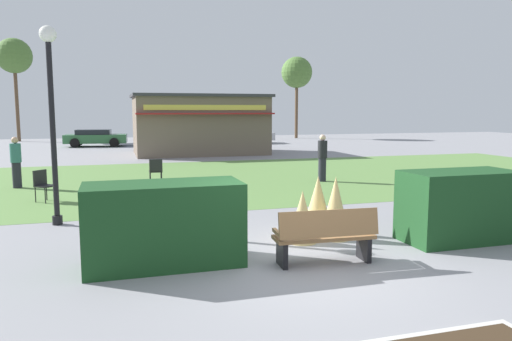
% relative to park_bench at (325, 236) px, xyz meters
% --- Properties ---
extents(ground_plane, '(80.00, 80.00, 0.00)m').
position_rel_park_bench_xyz_m(ground_plane, '(-0.49, -0.10, -0.48)').
color(ground_plane, gray).
extents(lawn_patch, '(36.00, 12.00, 0.01)m').
position_rel_park_bench_xyz_m(lawn_patch, '(-0.49, 10.56, -0.48)').
color(lawn_patch, '#5B8442').
rests_on(lawn_patch, ground_plane).
extents(park_bench, '(1.73, 0.62, 0.95)m').
position_rel_park_bench_xyz_m(park_bench, '(0.00, 0.00, 0.00)').
color(park_bench, olive).
rests_on(park_bench, ground_plane).
extents(hedge_left, '(2.55, 1.10, 1.38)m').
position_rel_park_bench_xyz_m(hedge_left, '(-2.56, 0.74, 0.21)').
color(hedge_left, '#19421E').
rests_on(hedge_left, ground_plane).
extents(hedge_right, '(2.25, 1.10, 1.38)m').
position_rel_park_bench_xyz_m(hedge_right, '(3.14, 0.61, 0.21)').
color(hedge_right, '#19421E').
rests_on(hedge_right, ground_plane).
extents(ornamental_grass_behind_left, '(0.67, 0.67, 1.19)m').
position_rel_park_bench_xyz_m(ornamental_grass_behind_left, '(0.75, 2.01, 0.12)').
color(ornamental_grass_behind_left, tan).
rests_on(ornamental_grass_behind_left, ground_plane).
extents(ornamental_grass_behind_right, '(0.57, 0.57, 1.02)m').
position_rel_park_bench_xyz_m(ornamental_grass_behind_right, '(0.14, 1.37, 0.03)').
color(ornamental_grass_behind_right, tan).
rests_on(ornamental_grass_behind_right, ground_plane).
extents(ornamental_grass_behind_center, '(0.62, 0.62, 1.25)m').
position_rel_park_bench_xyz_m(ornamental_grass_behind_center, '(0.87, 1.44, 0.15)').
color(ornamental_grass_behind_center, tan).
rests_on(ornamental_grass_behind_center, ground_plane).
extents(lamppost_mid, '(0.36, 0.36, 4.35)m').
position_rel_park_bench_xyz_m(lamppost_mid, '(-4.57, 4.31, 2.25)').
color(lamppost_mid, black).
rests_on(lamppost_mid, ground_plane).
extents(trash_bin, '(0.52, 0.52, 0.92)m').
position_rel_park_bench_xyz_m(trash_bin, '(2.72, 1.12, -0.02)').
color(trash_bin, '#2D4233').
rests_on(trash_bin, ground_plane).
extents(food_kiosk, '(7.74, 5.15, 3.45)m').
position_rel_park_bench_xyz_m(food_kiosk, '(1.64, 21.14, 1.25)').
color(food_kiosk, '#6B5B4C').
rests_on(food_kiosk, ground_plane).
extents(cafe_chair_west, '(0.62, 0.62, 0.89)m').
position_rel_park_bench_xyz_m(cafe_chair_west, '(-5.23, 7.36, 0.05)').
color(cafe_chair_west, black).
rests_on(cafe_chair_west, ground_plane).
extents(cafe_chair_east, '(0.45, 0.45, 0.89)m').
position_rel_park_bench_xyz_m(cafe_chair_east, '(-1.92, 9.65, 0.05)').
color(cafe_chair_east, black).
rests_on(cafe_chair_east, ground_plane).
extents(person_strolling, '(0.34, 0.34, 1.69)m').
position_rel_park_bench_xyz_m(person_strolling, '(-6.38, 10.22, 0.38)').
color(person_strolling, '#23232D').
rests_on(person_strolling, ground_plane).
extents(person_standing, '(0.34, 0.34, 1.69)m').
position_rel_park_bench_xyz_m(person_standing, '(3.89, 8.70, 0.38)').
color(person_standing, '#23232D').
rests_on(person_standing, ground_plane).
extents(parked_car_west_slot, '(4.34, 2.33, 1.20)m').
position_rel_park_bench_xyz_m(parked_car_west_slot, '(-4.44, 28.84, 0.16)').
color(parked_car_west_slot, '#2D6638').
rests_on(parked_car_west_slot, ground_plane).
extents(parked_car_center_slot, '(4.35, 2.36, 1.20)m').
position_rel_park_bench_xyz_m(parked_car_center_slot, '(0.38, 28.83, 0.16)').
color(parked_car_center_slot, navy).
rests_on(parked_car_center_slot, ground_plane).
extents(parked_car_east_slot, '(4.22, 2.09, 1.20)m').
position_rel_park_bench_xyz_m(parked_car_east_slot, '(6.55, 28.83, 0.16)').
color(parked_car_east_slot, '#B7BABF').
rests_on(parked_car_east_slot, ground_plane).
extents(tree_left_bg, '(2.80, 2.80, 8.30)m').
position_rel_park_bench_xyz_m(tree_left_bg, '(-10.65, 36.50, 6.34)').
color(tree_left_bg, brown).
rests_on(tree_left_bg, ground_plane).
extents(tree_right_bg, '(2.80, 2.80, 7.35)m').
position_rel_park_bench_xyz_m(tree_right_bg, '(12.94, 34.40, 5.41)').
color(tree_right_bg, brown).
rests_on(tree_right_bg, ground_plane).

